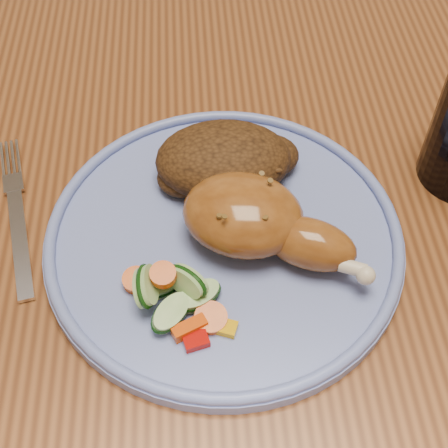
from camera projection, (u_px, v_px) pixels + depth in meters
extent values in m
cube|color=brown|center=(306.00, 207.00, 0.59)|extent=(0.90, 1.40, 0.04)
cube|color=brown|center=(50.00, 92.00, 1.26)|extent=(0.06, 0.06, 0.71)
cube|color=brown|center=(428.00, 76.00, 1.29)|extent=(0.06, 0.06, 0.71)
cube|color=#4C2D16|center=(246.00, 83.00, 1.16)|extent=(0.42, 0.42, 0.04)
cylinder|color=#4C2D16|center=(160.00, 237.00, 1.22)|extent=(0.04, 0.04, 0.41)
cylinder|color=#4C2D16|center=(160.00, 113.00, 1.44)|extent=(0.04, 0.04, 0.41)
cylinder|color=#4C2D16|center=(341.00, 227.00, 1.24)|extent=(0.04, 0.04, 0.41)
cylinder|color=#4C2D16|center=(313.00, 106.00, 1.46)|extent=(0.04, 0.04, 0.41)
cylinder|color=#6678C2|center=(224.00, 239.00, 0.53)|extent=(0.30, 0.30, 0.01)
torus|color=#6678C2|center=(224.00, 231.00, 0.53)|extent=(0.30, 0.30, 0.01)
ellipsoid|color=brown|center=(243.00, 214.00, 0.51)|extent=(0.12, 0.11, 0.05)
ellipsoid|color=brown|center=(309.00, 244.00, 0.50)|extent=(0.09, 0.07, 0.04)
sphere|color=beige|center=(366.00, 275.00, 0.48)|extent=(0.02, 0.02, 0.02)
ellipsoid|color=#422610|center=(223.00, 160.00, 0.55)|extent=(0.12, 0.09, 0.05)
ellipsoid|color=#422610|center=(266.00, 156.00, 0.57)|extent=(0.06, 0.05, 0.03)
ellipsoid|color=#422610|center=(185.00, 177.00, 0.56)|extent=(0.05, 0.04, 0.02)
cube|color=#A50A05|center=(196.00, 340.00, 0.46)|extent=(0.02, 0.02, 0.01)
cube|color=#E5A507|center=(227.00, 328.00, 0.47)|extent=(0.02, 0.02, 0.01)
cylinder|color=#EE4F07|center=(211.00, 318.00, 0.48)|extent=(0.03, 0.03, 0.01)
cylinder|color=#EE4F07|center=(136.00, 280.00, 0.50)|extent=(0.02, 0.02, 0.01)
cylinder|color=#EE4F07|center=(163.00, 275.00, 0.47)|extent=(0.02, 0.02, 0.01)
cube|color=#EE4F07|center=(189.00, 328.00, 0.47)|extent=(0.03, 0.02, 0.01)
cylinder|color=#B1D489|center=(158.00, 285.00, 0.49)|extent=(0.04, 0.05, 0.02)
cylinder|color=#B1D489|center=(199.00, 296.00, 0.48)|extent=(0.05, 0.05, 0.01)
cylinder|color=#B1D489|center=(146.00, 286.00, 0.48)|extent=(0.03, 0.04, 0.04)
cylinder|color=#B1D489|center=(170.00, 313.00, 0.47)|extent=(0.05, 0.05, 0.02)
cylinder|color=#B1D489|center=(186.00, 281.00, 0.48)|extent=(0.04, 0.04, 0.04)
cube|color=silver|center=(20.00, 242.00, 0.54)|extent=(0.04, 0.12, 0.00)
cube|color=silver|center=(13.00, 183.00, 0.58)|extent=(0.03, 0.07, 0.00)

